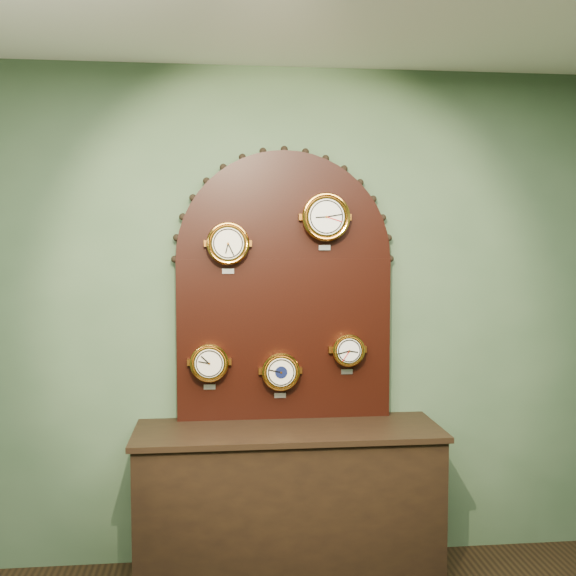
{
  "coord_description": "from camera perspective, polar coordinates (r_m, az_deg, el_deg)",
  "views": [
    {
      "loc": [
        -0.37,
        -1.25,
        1.81
      ],
      "look_at": [
        0.0,
        2.25,
        1.58
      ],
      "focal_mm": 41.53,
      "sensor_mm": 36.0,
      "label": 1
    }
  ],
  "objects": [
    {
      "name": "tide_clock",
      "position": [
        3.76,
        5.17,
        -5.31
      ],
      "size": [
        0.18,
        0.08,
        0.23
      ],
      "color": "orange",
      "rests_on": "display_board"
    },
    {
      "name": "shop_counter",
      "position": [
        3.78,
        0.03,
        -18.18
      ],
      "size": [
        1.6,
        0.5,
        0.8
      ],
      "primitive_type": "cube",
      "color": "black",
      "rests_on": "ground_plane"
    },
    {
      "name": "display_board",
      "position": [
        3.73,
        -0.32,
        0.91
      ],
      "size": [
        1.26,
        0.06,
        1.53
      ],
      "color": "black",
      "rests_on": "shop_counter"
    },
    {
      "name": "wall_back",
      "position": [
        3.79,
        -0.39,
        -2.47
      ],
      "size": [
        4.0,
        0.0,
        4.0
      ],
      "primitive_type": "plane",
      "rotation": [
        1.57,
        0.0,
        0.0
      ],
      "color": "#3F583C",
      "rests_on": "ground"
    },
    {
      "name": "arabic_clock",
      "position": [
        3.69,
        3.24,
        6.08
      ],
      "size": [
        0.27,
        0.08,
        0.32
      ],
      "color": "orange",
      "rests_on": "display_board"
    },
    {
      "name": "barometer",
      "position": [
        3.72,
        -0.64,
        -7.15
      ],
      "size": [
        0.21,
        0.08,
        0.26
      ],
      "color": "orange",
      "rests_on": "display_board"
    },
    {
      "name": "roman_clock",
      "position": [
        3.64,
        -5.16,
        3.82
      ],
      "size": [
        0.23,
        0.08,
        0.28
      ],
      "color": "orange",
      "rests_on": "display_board"
    },
    {
      "name": "hygrometer",
      "position": [
        3.7,
        -6.75,
        -6.36
      ],
      "size": [
        0.21,
        0.08,
        0.26
      ],
      "color": "orange",
      "rests_on": "display_board"
    }
  ]
}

